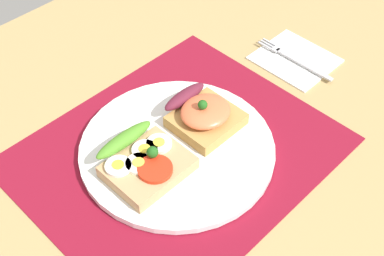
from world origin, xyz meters
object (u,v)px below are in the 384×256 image
plate (177,149)px  fork (292,58)px  sandwich_salmon (204,115)px  napkin (295,59)px  sandwich_egg_tomato (144,162)px

plate → fork: (27.86, 0.73, -0.05)cm
plate → fork: bearing=1.5°
sandwich_salmon → napkin: bearing=0.7°
plate → fork: plate is taller
sandwich_egg_tomato → fork: bearing=0.9°
sandwich_egg_tomato → plate: bearing=-1.8°
napkin → fork: fork is taller
sandwich_egg_tomato → fork: 33.85cm
sandwich_egg_tomato → sandwich_salmon: (11.78, 0.19, 0.46)cm
fork → plate: bearing=-178.5°
sandwich_egg_tomato → napkin: 34.59cm
plate → sandwich_salmon: bearing=3.7°
plate → napkin: bearing=1.3°
plate → sandwich_salmon: sandwich_salmon is taller
sandwich_salmon → plate: bearing=-176.3°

